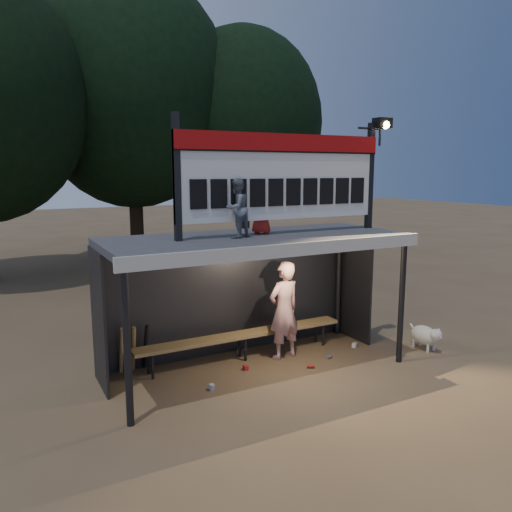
{
  "coord_description": "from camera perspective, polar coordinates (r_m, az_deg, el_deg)",
  "views": [
    {
      "loc": [
        -3.83,
        -7.18,
        3.38
      ],
      "look_at": [
        0.2,
        0.4,
        1.9
      ],
      "focal_mm": 35.0,
      "sensor_mm": 36.0,
      "label": 1
    }
  ],
  "objects": [
    {
      "name": "litter",
      "position": [
        9.04,
        3.2,
        -11.94
      ],
      "size": [
        3.28,
        1.37,
        0.08
      ],
      "color": "#A31C1D",
      "rests_on": "ground"
    },
    {
      "name": "child_b",
      "position": [
        8.35,
        0.62,
        5.4
      ],
      "size": [
        0.49,
        0.48,
        0.84
      ],
      "primitive_type": "imported",
      "rotation": [
        0.0,
        0.0,
        2.41
      ],
      "color": "maroon",
      "rests_on": "dugout_shelter"
    },
    {
      "name": "dog",
      "position": [
        10.13,
        18.84,
        -8.57
      ],
      "size": [
        0.36,
        0.81,
        0.49
      ],
      "color": "beige",
      "rests_on": "ground"
    },
    {
      "name": "dugout_shelter",
      "position": [
        8.49,
        -0.7,
        -0.63
      ],
      "size": [
        5.1,
        2.08,
        2.32
      ],
      "color": "#3D3D40",
      "rests_on": "ground"
    },
    {
      "name": "child_a",
      "position": [
        7.89,
        -2.21,
        5.47
      ],
      "size": [
        0.56,
        0.52,
        0.94
      ],
      "primitive_type": "imported",
      "rotation": [
        0.0,
        0.0,
        3.59
      ],
      "color": "slate",
      "rests_on": "dugout_shelter"
    },
    {
      "name": "player",
      "position": [
        9.04,
        3.22,
        -6.2
      ],
      "size": [
        0.71,
        0.52,
        1.79
      ],
      "primitive_type": "imported",
      "rotation": [
        0.0,
        0.0,
        3.3
      ],
      "color": "silver",
      "rests_on": "ground"
    },
    {
      "name": "bats",
      "position": [
        8.74,
        -13.82,
        -10.24
      ],
      "size": [
        0.47,
        0.33,
        0.84
      ],
      "color": "#A47F4C",
      "rests_on": "ground"
    },
    {
      "name": "bench",
      "position": [
        9.11,
        -1.57,
        -9.08
      ],
      "size": [
        4.0,
        0.35,
        0.48
      ],
      "color": "olive",
      "rests_on": "ground"
    },
    {
      "name": "ground",
      "position": [
        8.81,
        0.08,
        -12.78
      ],
      "size": [
        80.0,
        80.0,
        0.0
      ],
      "primitive_type": "plane",
      "color": "brown",
      "rests_on": "ground"
    },
    {
      "name": "tree_right",
      "position": [
        19.84,
        -1.52,
        15.01
      ],
      "size": [
        6.08,
        6.08,
        8.72
      ],
      "color": "black",
      "rests_on": "ground"
    },
    {
      "name": "scoreboard_assembly",
      "position": [
        8.4,
        3.51,
        9.39
      ],
      "size": [
        4.1,
        0.27,
        1.99
      ],
      "color": "black",
      "rests_on": "dugout_shelter"
    },
    {
      "name": "tree_mid",
      "position": [
        19.49,
        -14.05,
        17.72
      ],
      "size": [
        7.22,
        7.22,
        10.36
      ],
      "color": "black",
      "rests_on": "ground"
    }
  ]
}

